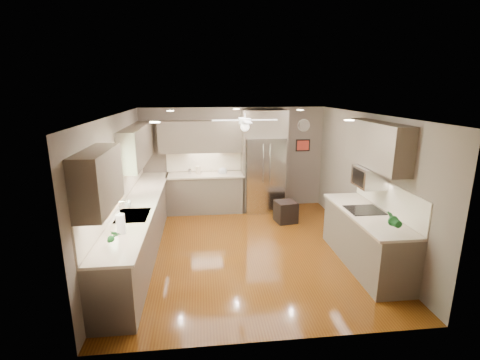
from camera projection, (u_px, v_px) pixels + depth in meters
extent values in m
plane|color=#51280A|center=(246.00, 249.00, 6.56)|extent=(5.00, 5.00, 0.00)
plane|color=white|center=(247.00, 115.00, 5.93)|extent=(5.00, 5.00, 0.00)
plane|color=#655A4D|center=(234.00, 158.00, 8.65)|extent=(4.50, 0.00, 4.50)
plane|color=#655A4D|center=(276.00, 245.00, 3.84)|extent=(4.50, 0.00, 4.50)
plane|color=#655A4D|center=(118.00, 189.00, 6.00)|extent=(0.00, 5.00, 5.00)
plane|color=#655A4D|center=(366.00, 181.00, 6.49)|extent=(0.00, 5.00, 5.00)
cylinder|color=silver|center=(190.00, 171.00, 8.34)|extent=(0.09, 0.09, 0.12)
cylinder|color=beige|center=(198.00, 170.00, 8.37)|extent=(0.12, 0.12, 0.19)
imported|color=white|center=(128.00, 204.00, 5.91)|extent=(0.09, 0.09, 0.19)
imported|color=#195A21|center=(113.00, 236.00, 4.48)|extent=(0.16, 0.12, 0.28)
imported|color=#195A21|center=(393.00, 220.00, 4.94)|extent=(0.20, 0.16, 0.36)
imported|color=beige|center=(223.00, 172.00, 8.40)|extent=(0.29, 0.29, 0.06)
cube|color=brown|center=(140.00, 228.00, 6.38)|extent=(0.60, 4.70, 0.90)
cube|color=beige|center=(139.00, 204.00, 6.26)|extent=(0.65, 4.70, 0.04)
cube|color=beige|center=(121.00, 189.00, 6.16)|extent=(0.02, 4.70, 0.50)
cube|color=brown|center=(206.00, 193.00, 8.48)|extent=(1.85, 0.60, 0.90)
cube|color=beige|center=(205.00, 175.00, 8.35)|extent=(1.85, 0.65, 0.04)
cube|color=beige|center=(205.00, 161.00, 8.57)|extent=(1.85, 0.02, 0.50)
cube|color=brown|center=(98.00, 180.00, 4.34)|extent=(0.33, 1.20, 0.75)
cube|color=brown|center=(138.00, 144.00, 7.12)|extent=(0.33, 2.40, 0.75)
cube|color=brown|center=(204.00, 137.00, 8.26)|extent=(2.15, 0.33, 0.75)
cube|color=brown|center=(376.00, 145.00, 5.74)|extent=(0.33, 1.70, 0.75)
cube|color=#BFF2B2|center=(110.00, 179.00, 5.45)|extent=(0.01, 1.00, 0.80)
cube|color=brown|center=(109.00, 152.00, 5.34)|extent=(0.05, 1.12, 0.06)
cube|color=brown|center=(114.00, 205.00, 5.56)|extent=(0.05, 1.12, 0.06)
cube|color=brown|center=(102.00, 189.00, 4.94)|extent=(0.05, 0.06, 0.80)
cube|color=brown|center=(119.00, 172.00, 5.96)|extent=(0.05, 0.06, 0.80)
cube|color=silver|center=(133.00, 216.00, 5.64)|extent=(0.50, 0.70, 0.03)
cube|color=#262626|center=(133.00, 218.00, 5.65)|extent=(0.44, 0.62, 0.05)
cylinder|color=silver|center=(120.00, 209.00, 5.58)|extent=(0.02, 0.02, 0.24)
cylinder|color=silver|center=(123.00, 202.00, 5.56)|extent=(0.16, 0.02, 0.02)
cube|color=silver|center=(264.00, 174.00, 8.46)|extent=(0.92, 0.72, 1.82)
cube|color=black|center=(266.00, 188.00, 8.20)|extent=(0.88, 0.02, 0.02)
cube|color=black|center=(267.00, 164.00, 8.05)|extent=(0.01, 0.02, 1.00)
cylinder|color=silver|center=(263.00, 164.00, 8.00)|extent=(0.02, 0.02, 0.90)
cylinder|color=silver|center=(270.00, 164.00, 8.02)|extent=(0.02, 0.02, 0.90)
cube|color=brown|center=(264.00, 123.00, 8.21)|extent=(1.04, 0.60, 0.63)
cube|color=brown|center=(243.00, 174.00, 8.47)|extent=(0.06, 0.60, 1.82)
cube|color=brown|center=(283.00, 173.00, 8.57)|extent=(0.06, 0.60, 1.82)
cube|color=brown|center=(365.00, 240.00, 5.89)|extent=(0.65, 2.20, 0.90)
cube|color=beige|center=(367.00, 214.00, 5.77)|extent=(0.70, 2.20, 0.04)
cube|color=beige|center=(387.00, 197.00, 5.73)|extent=(0.02, 2.20, 0.50)
cube|color=black|center=(364.00, 210.00, 5.86)|extent=(0.56, 0.52, 0.01)
cube|color=silver|center=(370.00, 177.00, 5.88)|extent=(0.42, 0.55, 0.34)
cube|color=black|center=(358.00, 177.00, 5.85)|extent=(0.02, 0.40, 0.26)
cylinder|color=white|center=(245.00, 116.00, 6.23)|extent=(0.03, 0.03, 0.08)
cylinder|color=white|center=(245.00, 121.00, 6.25)|extent=(0.22, 0.22, 0.10)
sphere|color=white|center=(245.00, 127.00, 6.28)|extent=(0.16, 0.16, 0.16)
cube|color=white|center=(264.00, 120.00, 6.28)|extent=(0.48, 0.11, 0.01)
cube|color=white|center=(243.00, 119.00, 6.58)|extent=(0.11, 0.48, 0.01)
cube|color=white|center=(226.00, 120.00, 6.21)|extent=(0.48, 0.11, 0.01)
cube|color=white|center=(247.00, 122.00, 5.91)|extent=(0.11, 0.48, 0.01)
cylinder|color=white|center=(170.00, 111.00, 7.03)|extent=(0.14, 0.14, 0.01)
cylinder|color=white|center=(300.00, 110.00, 7.32)|extent=(0.14, 0.14, 0.01)
cylinder|color=white|center=(155.00, 122.00, 4.62)|extent=(0.14, 0.14, 0.01)
cylinder|color=white|center=(349.00, 120.00, 4.92)|extent=(0.14, 0.14, 0.01)
cylinder|color=white|center=(236.00, 109.00, 7.66)|extent=(0.14, 0.14, 0.01)
cylinder|color=white|center=(304.00, 125.00, 8.62)|extent=(0.30, 0.03, 0.30)
cylinder|color=silver|center=(304.00, 125.00, 8.60)|extent=(0.29, 0.00, 0.29)
cube|color=black|center=(303.00, 145.00, 8.74)|extent=(0.36, 0.03, 0.30)
cube|color=#BB3625|center=(303.00, 145.00, 8.73)|extent=(0.30, 0.01, 0.24)
cube|color=black|center=(286.00, 212.00, 7.85)|extent=(0.51, 0.51, 0.50)
cube|color=black|center=(286.00, 202.00, 7.79)|extent=(0.49, 0.49, 0.03)
cylinder|color=white|center=(121.00, 224.00, 4.88)|extent=(0.13, 0.13, 0.29)
cylinder|color=silver|center=(121.00, 224.00, 4.88)|extent=(0.03, 0.03, 0.31)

